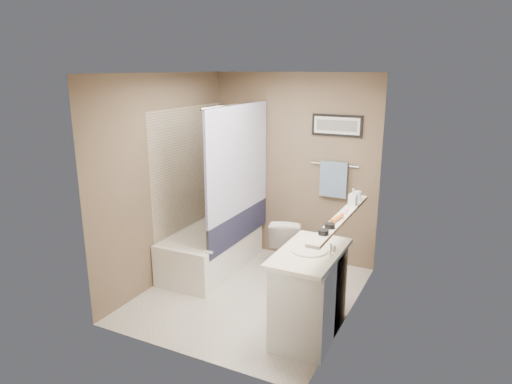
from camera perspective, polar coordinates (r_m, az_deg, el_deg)
The scene contains 33 objects.
ground at distance 5.24m, azimuth -0.75°, elevation -12.63°, with size 2.50×2.50×0.00m, color beige.
ceiling at distance 4.63m, azimuth -0.85°, elevation 14.41°, with size 2.20×2.50×0.04m, color white.
wall_back at distance 5.88m, azimuth 4.68°, elevation 2.96°, with size 2.20×0.04×2.40m, color brown.
wall_front at distance 3.79m, azimuth -9.32°, elevation -4.22°, with size 2.20×0.04×2.40m, color brown.
wall_left at distance 5.36m, azimuth -11.14°, elevation 1.49°, with size 0.04×2.50×2.40m, color brown.
wall_right at distance 4.42m, azimuth 11.76°, elevation -1.48°, with size 0.04×2.50×2.40m, color brown.
tile_surround at distance 5.80m, azimuth -8.16°, elevation 0.65°, with size 0.02×1.55×2.00m, color tan.
curtain_rod at distance 5.27m, azimuth -2.25°, elevation 10.92°, with size 0.02×0.02×1.55m, color silver.
curtain_upper at distance 5.36m, azimuth -2.18°, elevation 3.97°, with size 0.03×1.45×1.28m, color white.
curtain_lower at distance 5.58m, azimuth -2.09°, elevation -4.32°, with size 0.03×1.45×0.36m, color #21233F.
mirror at distance 4.18m, azimuth 11.67°, elevation 3.49°, with size 0.02×1.60×1.00m, color silver.
shelf at distance 4.33m, azimuth 10.60°, elevation -3.19°, with size 0.12×1.60×0.03m, color silver.
towel_bar at distance 5.67m, azimuth 9.81°, elevation 3.36°, with size 0.02×0.02×0.60m, color silver.
towel at distance 5.69m, azimuth 9.67°, elevation 1.55°, with size 0.34×0.05×0.44m, color #9CC0E3.
art_frame at distance 5.61m, azimuth 10.09°, elevation 8.19°, with size 0.62×0.03×0.26m, color black.
art_mat at distance 5.60m, azimuth 10.05°, elevation 8.18°, with size 0.56×0.00×0.20m, color white.
art_image at distance 5.59m, azimuth 10.04°, elevation 8.17°, with size 0.50×0.00×0.13m, color #595959.
door at distance 3.58m, azimuth -2.01°, elevation -8.66°, with size 0.80×0.02×2.00m, color silver.
door_handle at distance 3.77m, azimuth -6.09°, elevation -7.43°, with size 0.02×0.02×0.10m, color silver.
bathtub at distance 5.80m, azimuth -5.52°, elevation -7.10°, with size 0.70×1.50×0.50m, color white.
tub_rim at distance 5.71m, azimuth -5.58°, elevation -4.78°, with size 0.56×1.36×0.02m, color white.
toilet at distance 5.78m, azimuth 3.88°, elevation -6.23°, with size 0.37×0.66×0.67m, color white.
vanity at distance 4.40m, azimuth 6.70°, elevation -12.65°, with size 0.50×0.90×0.80m, color silver.
countertop at distance 4.22m, azimuth 6.75°, elevation -7.58°, with size 0.54×0.96×0.04m, color white.
sink_basin at distance 4.21m, azimuth 6.63°, elevation -7.21°, with size 0.34×0.34×0.01m, color silver.
faucet_spout at distance 4.14m, azimuth 9.27°, elevation -7.09°, with size 0.02×0.02×0.10m, color silver.
faucet_knob at distance 4.23m, azimuth 9.67°, elevation -6.87°, with size 0.05×0.05×0.05m, color silver.
candle_bowl_near at distance 3.83m, azimuth 8.42°, elevation -4.98°, with size 0.09×0.09×0.04m, color black.
candle_bowl_far at distance 3.99m, azimuth 9.21°, elevation -4.18°, with size 0.09×0.09×0.04m, color black.
hair_brush_front at distance 4.19m, azimuth 10.10°, elevation -3.25°, with size 0.04×0.04×0.22m, color orange.
pink_comb at distance 4.46m, azimuth 11.15°, elevation -2.39°, with size 0.03×0.16×0.01m, color pink.
glass_jar at distance 4.84m, azimuth 12.52°, elevation -0.49°, with size 0.08×0.08×0.10m, color white.
soap_bottle at distance 4.67m, azimuth 12.03°, elevation -0.60°, with size 0.08×0.08×0.17m, color #999999.
Camera 1 is at (2.11, -4.12, 2.45)m, focal length 32.00 mm.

